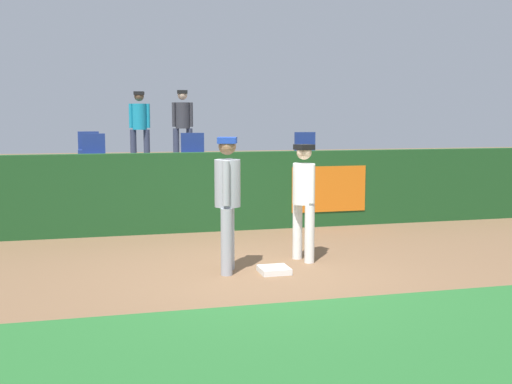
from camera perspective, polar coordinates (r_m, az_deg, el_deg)
ground_plane at (r=8.74m, az=0.10°, el=-7.30°), size 60.00×60.00×0.00m
grass_foreground_strip at (r=6.17m, az=6.87°, el=-13.43°), size 18.00×2.80×0.01m
first_base at (r=8.74m, az=1.64°, el=-7.02°), size 0.40×0.40×0.08m
player_fielder_home at (r=9.33m, az=4.30°, el=-0.18°), size 0.41×0.56×1.72m
player_runner_visitor at (r=8.60m, az=-2.58°, el=-0.25°), size 0.44×0.50×1.85m
field_wall at (r=11.81m, az=-3.90°, el=0.03°), size 18.00×0.26×1.47m
bleacher_platform at (r=14.36m, az=-5.81°, el=0.17°), size 18.00×4.80×0.95m
seat_back_left at (r=14.79m, az=-14.81°, el=3.85°), size 0.46×0.44×0.84m
seat_front_right at (r=13.74m, az=4.57°, el=3.84°), size 0.46×0.44×0.84m
seat_front_center at (r=13.15m, az=-5.64°, el=3.70°), size 0.48×0.44×0.84m
seat_front_left at (r=13.00m, az=-14.37°, el=3.48°), size 0.45×0.44×0.84m
spectator_hooded at (r=15.54m, az=-6.62°, el=6.28°), size 0.50×0.39×1.80m
spectator_capped at (r=15.37m, az=-10.42°, el=6.12°), size 0.49×0.38×1.76m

